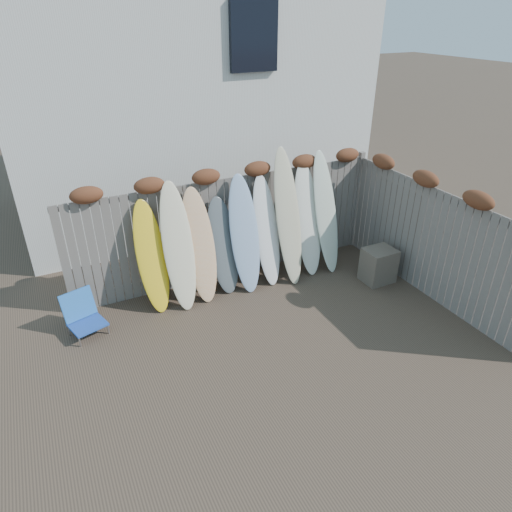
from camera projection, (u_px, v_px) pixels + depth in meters
name	position (u px, v px, depth m)	size (l,w,h in m)	color
ground	(289.00, 344.00, 7.23)	(80.00, 80.00, 0.00)	#493A2D
back_fence	(231.00, 219.00, 8.57)	(6.05, 0.28, 2.24)	slate
right_fence	(432.00, 236.00, 8.04)	(0.28, 4.40, 2.24)	slate
house	(178.00, 77.00, 11.00)	(8.50, 5.50, 6.33)	silver
beach_chair	(83.00, 315.00, 7.37)	(0.66, 0.69, 0.70)	#234FB3
wooden_crate	(378.00, 265.00, 8.75)	(0.58, 0.48, 0.67)	#6E5F52
lattice_panel	(395.00, 229.00, 8.88)	(0.05, 1.18, 1.77)	#352E20
surfboard_0	(151.00, 257.00, 7.74)	(0.50, 0.07, 1.99)	yellow
surfboard_1	(178.00, 247.00, 7.79)	(0.53, 0.07, 2.27)	#F3E7C0
surfboard_2	(200.00, 246.00, 8.01)	(0.54, 0.07, 2.09)	#FFC689
surfboard_3	(223.00, 246.00, 8.29)	(0.55, 0.07, 1.81)	#525A5E
surfboard_4	(245.00, 234.00, 8.29)	(0.54, 0.07, 2.20)	#95B3DC
surfboard_5	(267.00, 231.00, 8.51)	(0.47, 0.07, 2.11)	white
surfboard_6	(288.00, 217.00, 8.50)	(0.48, 0.07, 2.60)	beige
surfboard_7	(308.00, 220.00, 8.84)	(0.52, 0.07, 2.22)	white
surfboard_8	(326.00, 213.00, 8.90)	(0.47, 0.07, 2.42)	silver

